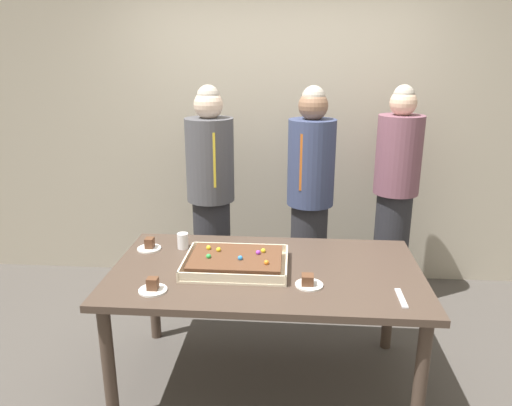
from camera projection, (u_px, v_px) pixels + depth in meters
The scene contains 12 objects.
ground_plane at pixel (265, 380), 3.01m from camera, with size 12.00×12.00×0.00m, color #4C4742.
interior_back_panel at pixel (278, 109), 4.09m from camera, with size 8.00×0.12×3.00m, color #B2A893.
party_table at pixel (266, 281), 2.81m from camera, with size 1.78×1.01×0.76m.
sheet_cake at pixel (236, 262), 2.79m from camera, with size 0.60×0.45×0.10m.
plated_slice_near_left at pixel (153, 287), 2.52m from camera, with size 0.15×0.15×0.07m.
plated_slice_near_right at pixel (149, 246), 3.06m from camera, with size 0.15×0.15×0.07m.
plated_slice_far_left at pixel (308, 282), 2.57m from camera, with size 0.15×0.15×0.07m.
drink_cup_nearest at pixel (183, 241), 3.07m from camera, with size 0.07×0.07×0.10m, color white.
cake_server_utensil at pixel (401, 298), 2.44m from camera, with size 0.03×0.20×0.01m, color silver.
person_serving_front at pixel (310, 197), 3.70m from camera, with size 0.36×0.36×1.74m.
person_green_shirt_behind at pixel (211, 195), 3.75m from camera, with size 0.37×0.37×1.74m.
person_striped_tie_right at pixel (395, 195), 3.75m from camera, with size 0.34×0.34×1.74m.
Camera 1 is at (0.14, -2.55, 1.94)m, focal length 33.84 mm.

